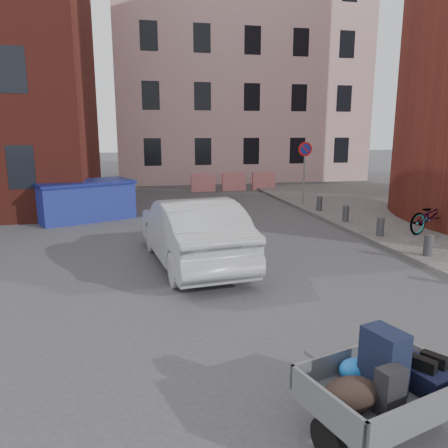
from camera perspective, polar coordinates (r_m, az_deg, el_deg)
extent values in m
plane|color=#38383A|center=(8.91, -2.76, -9.26)|extent=(120.00, 120.00, 0.00)
cube|color=#C99D9B|center=(31.29, 1.63, 19.02)|extent=(16.00, 8.00, 14.00)
cylinder|color=gray|center=(19.23, 10.42, 6.48)|extent=(0.07, 0.07, 2.60)
cylinder|color=red|center=(19.14, 10.56, 9.60)|extent=(0.60, 0.03, 0.60)
cylinder|color=navy|center=(19.13, 10.58, 9.60)|extent=(0.44, 0.03, 0.44)
cylinder|color=#3A3A3D|center=(12.25, 25.11, -2.52)|extent=(0.22, 0.22, 0.55)
cylinder|color=#3A3A3D|center=(14.00, 19.75, -0.35)|extent=(0.22, 0.22, 0.55)
cylinder|color=#3A3A3D|center=(15.87, 15.61, 1.33)|extent=(0.22, 0.22, 0.55)
cylinder|color=#3A3A3D|center=(17.82, 12.36, 2.64)|extent=(0.22, 0.22, 0.55)
cube|color=red|center=(23.67, -2.72, 5.45)|extent=(1.30, 0.18, 1.00)
cube|color=red|center=(24.00, 1.31, 5.56)|extent=(1.30, 0.18, 1.00)
cube|color=red|center=(24.45, 5.20, 5.63)|extent=(1.30, 0.18, 1.00)
cylinder|color=black|center=(4.99, 13.43, -25.66)|extent=(0.22, 0.45, 0.44)
cylinder|color=black|center=(5.90, 24.68, -20.00)|extent=(0.22, 0.45, 0.44)
cube|color=slate|center=(5.28, 19.84, -20.54)|extent=(1.84, 1.50, 0.08)
cube|color=slate|center=(4.71, 13.11, -21.88)|extent=(0.34, 1.07, 0.28)
cube|color=slate|center=(5.74, 25.44, -16.19)|extent=(0.34, 1.07, 0.28)
cube|color=slate|center=(5.50, 15.74, -16.68)|extent=(1.55, 0.48, 0.28)
cube|color=slate|center=(4.92, 24.89, -21.17)|extent=(1.55, 0.48, 0.28)
cube|color=slate|center=(5.85, 12.98, -17.35)|extent=(0.27, 0.69, 0.06)
cube|color=#161C35|center=(5.15, 20.13, -16.45)|extent=(0.41, 0.52, 0.70)
cube|color=black|center=(5.49, 24.47, -17.61)|extent=(0.55, 0.69, 0.25)
ellipsoid|color=#2D201B|center=(4.82, 16.24, -20.61)|extent=(0.68, 0.51, 0.36)
cube|color=black|center=(4.88, 20.88, -19.67)|extent=(0.32, 0.25, 0.48)
ellipsoid|color=blue|center=(5.37, 16.70, -17.75)|extent=(0.43, 0.39, 0.24)
cube|color=black|center=(5.32, 24.55, -16.30)|extent=(0.23, 0.29, 0.13)
cube|color=black|center=(5.45, 25.75, -15.70)|extent=(0.23, 0.29, 0.13)
cube|color=navy|center=(16.94, -17.71, 2.77)|extent=(3.69, 2.84, 1.32)
cube|color=navy|center=(16.85, -17.86, 5.18)|extent=(3.84, 2.99, 0.11)
imported|color=#9EA1A5|center=(10.74, -4.20, -0.94)|extent=(2.34, 5.19, 1.65)
imported|color=black|center=(15.06, 25.46, 1.02)|extent=(2.15, 1.33, 1.07)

